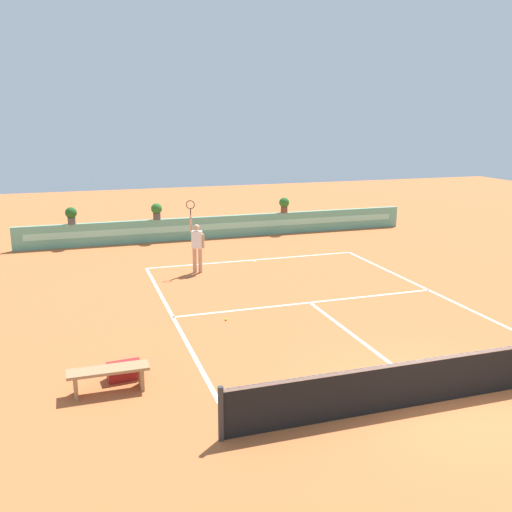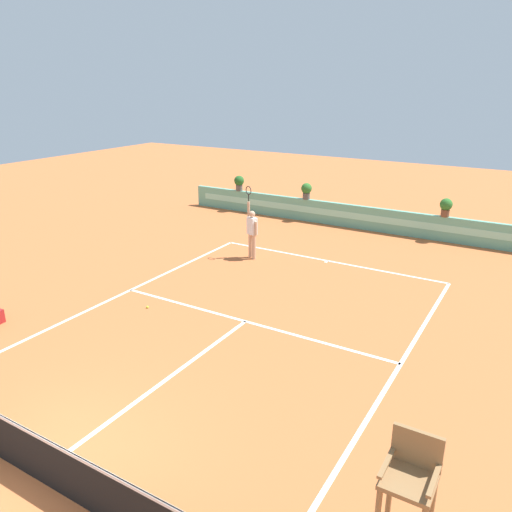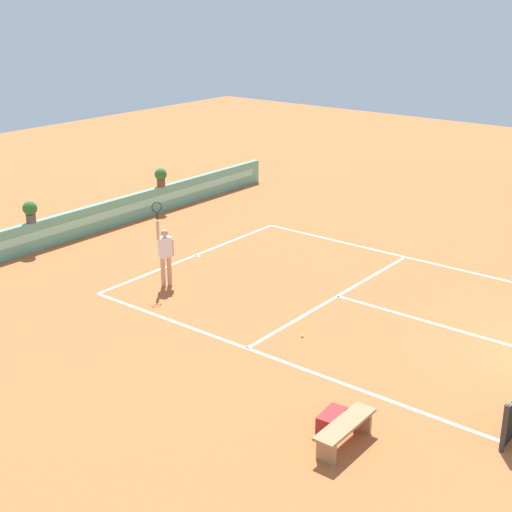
{
  "view_description": "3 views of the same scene",
  "coord_description": "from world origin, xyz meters",
  "px_view_note": "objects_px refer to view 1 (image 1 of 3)",
  "views": [
    {
      "loc": [
        -6.56,
        -8.5,
        5.38
      ],
      "look_at": [
        -0.98,
        8.59,
        1.0
      ],
      "focal_mm": 40.11,
      "sensor_mm": 36.0,
      "label": 1
    },
    {
      "loc": [
        6.33,
        -3.64,
        5.99
      ],
      "look_at": [
        -0.98,
        8.59,
        1.0
      ],
      "focal_mm": 35.04,
      "sensor_mm": 36.0,
      "label": 2
    },
    {
      "loc": [
        -16.43,
        -3.57,
        8.16
      ],
      "look_at": [
        -0.98,
        8.59,
        1.0
      ],
      "focal_mm": 51.19,
      "sensor_mm": 36.0,
      "label": 3
    }
  ],
  "objects_px": {
    "potted_plant_right": "(284,204)",
    "tennis_ball_near_baseline": "(226,319)",
    "potted_plant_left": "(157,210)",
    "potted_plant_far_left": "(71,214)",
    "tennis_player": "(197,244)",
    "gear_bag": "(124,371)",
    "bench_courtside": "(108,375)"
  },
  "relations": [
    {
      "from": "potted_plant_left",
      "to": "potted_plant_right",
      "type": "relative_size",
      "value": 1.0
    },
    {
      "from": "bench_courtside",
      "to": "potted_plant_far_left",
      "type": "relative_size",
      "value": 2.21
    },
    {
      "from": "potted_plant_left",
      "to": "potted_plant_far_left",
      "type": "bearing_deg",
      "value": 180.0
    },
    {
      "from": "bench_courtside",
      "to": "tennis_ball_near_baseline",
      "type": "xyz_separation_m",
      "value": [
        3.31,
        3.27,
        -0.34
      ]
    },
    {
      "from": "tennis_ball_near_baseline",
      "to": "potted_plant_right",
      "type": "height_order",
      "value": "potted_plant_right"
    },
    {
      "from": "gear_bag",
      "to": "potted_plant_right",
      "type": "xyz_separation_m",
      "value": [
        8.71,
        13.46,
        1.23
      ]
    },
    {
      "from": "tennis_player",
      "to": "potted_plant_right",
      "type": "relative_size",
      "value": 3.57
    },
    {
      "from": "potted_plant_right",
      "to": "tennis_ball_near_baseline",
      "type": "bearing_deg",
      "value": -118.26
    },
    {
      "from": "tennis_ball_near_baseline",
      "to": "potted_plant_right",
      "type": "bearing_deg",
      "value": 61.74
    },
    {
      "from": "bench_courtside",
      "to": "gear_bag",
      "type": "xyz_separation_m",
      "value": [
        0.35,
        0.51,
        -0.2
      ]
    },
    {
      "from": "tennis_player",
      "to": "tennis_ball_near_baseline",
      "type": "bearing_deg",
      "value": -93.77
    },
    {
      "from": "tennis_player",
      "to": "tennis_ball_near_baseline",
      "type": "distance_m",
      "value": 5.2
    },
    {
      "from": "gear_bag",
      "to": "potted_plant_far_left",
      "type": "height_order",
      "value": "potted_plant_far_left"
    },
    {
      "from": "potted_plant_right",
      "to": "potted_plant_far_left",
      "type": "height_order",
      "value": "same"
    },
    {
      "from": "gear_bag",
      "to": "potted_plant_far_left",
      "type": "distance_m",
      "value": 13.54
    },
    {
      "from": "tennis_player",
      "to": "potted_plant_far_left",
      "type": "xyz_separation_m",
      "value": [
        -4.13,
        5.61,
        0.36
      ]
    },
    {
      "from": "bench_courtside",
      "to": "tennis_ball_near_baseline",
      "type": "distance_m",
      "value": 4.67
    },
    {
      "from": "bench_courtside",
      "to": "tennis_player",
      "type": "relative_size",
      "value": 0.62
    },
    {
      "from": "gear_bag",
      "to": "potted_plant_left",
      "type": "bearing_deg",
      "value": 78.51
    },
    {
      "from": "tennis_ball_near_baseline",
      "to": "potted_plant_far_left",
      "type": "relative_size",
      "value": 0.09
    },
    {
      "from": "potted_plant_left",
      "to": "potted_plant_far_left",
      "type": "relative_size",
      "value": 1.0
    },
    {
      "from": "tennis_ball_near_baseline",
      "to": "potted_plant_right",
      "type": "xyz_separation_m",
      "value": [
        5.75,
        10.7,
        1.38
      ]
    },
    {
      "from": "potted_plant_right",
      "to": "potted_plant_left",
      "type": "bearing_deg",
      "value": 180.0
    },
    {
      "from": "gear_bag",
      "to": "tennis_ball_near_baseline",
      "type": "height_order",
      "value": "gear_bag"
    },
    {
      "from": "gear_bag",
      "to": "potted_plant_right",
      "type": "distance_m",
      "value": 16.08
    },
    {
      "from": "gear_bag",
      "to": "potted_plant_far_left",
      "type": "relative_size",
      "value": 0.97
    },
    {
      "from": "bench_courtside",
      "to": "potted_plant_right",
      "type": "relative_size",
      "value": 2.21
    },
    {
      "from": "tennis_ball_near_baseline",
      "to": "tennis_player",
      "type": "bearing_deg",
      "value": 86.23
    },
    {
      "from": "tennis_player",
      "to": "potted_plant_right",
      "type": "distance_m",
      "value": 7.81
    },
    {
      "from": "tennis_player",
      "to": "potted_plant_far_left",
      "type": "relative_size",
      "value": 3.57
    },
    {
      "from": "bench_courtside",
      "to": "potted_plant_left",
      "type": "bearing_deg",
      "value": 77.54
    },
    {
      "from": "bench_courtside",
      "to": "potted_plant_right",
      "type": "xyz_separation_m",
      "value": [
        9.06,
        13.97,
        1.04
      ]
    }
  ]
}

